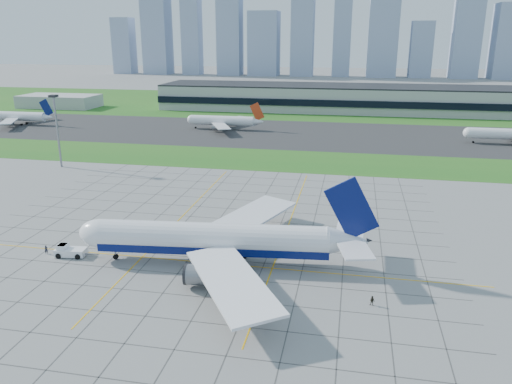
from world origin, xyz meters
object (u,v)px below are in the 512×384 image
light_mast (56,122)px  airliner (215,240)px  crew_near (46,250)px  distant_jet_1 (223,121)px  crew_far (372,301)px  pushback_tug (69,251)px  distant_jet_0 (20,116)px

light_mast → airliner: (76.12, -66.93, -10.90)m
crew_near → distant_jet_1: (-0.98, 154.15, 3.52)m
light_mast → crew_near: light_mast is taller
crew_far → pushback_tug: bearing=-172.6°
airliner → crew_far: size_ratio=34.07×
pushback_tug → crew_far: bearing=-13.6°
light_mast → distant_jet_0: light_mast is taller
distant_jet_0 → crew_far: bearing=-41.1°
light_mast → distant_jet_1: bearing=65.7°
pushback_tug → crew_near: pushback_tug is taller
light_mast → distant_jet_0: size_ratio=0.60×
airliner → crew_near: size_ratio=31.92×
distant_jet_0 → distant_jet_1: size_ratio=1.00×
light_mast → airliner: 101.95m
crew_far → airliner: bearing=175.5°
crew_far → distant_jet_1: distant_jet_1 is taller
distant_jet_0 → distant_jet_1: (109.85, 6.83, 0.00)m
light_mast → crew_near: 81.17m
airliner → crew_far: 33.51m
airliner → distant_jet_1: airliner is taller
crew_near → crew_far: bearing=-47.7°
crew_near → crew_far: size_ratio=1.07×
pushback_tug → crew_near: 5.45m
crew_near → crew_far: crew_near is taller
distant_jet_0 → distant_jet_1: bearing=3.6°
crew_far → distant_jet_0: bearing=154.2°
airliner → crew_far: airliner is taller
airliner → distant_jet_1: size_ratio=1.45×
airliner → distant_jet_0: airliner is taller
airliner → pushback_tug: (-31.54, -2.55, -4.12)m
airliner → distant_jet_1: bearing=98.4°
distant_jet_0 → distant_jet_1: 110.07m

